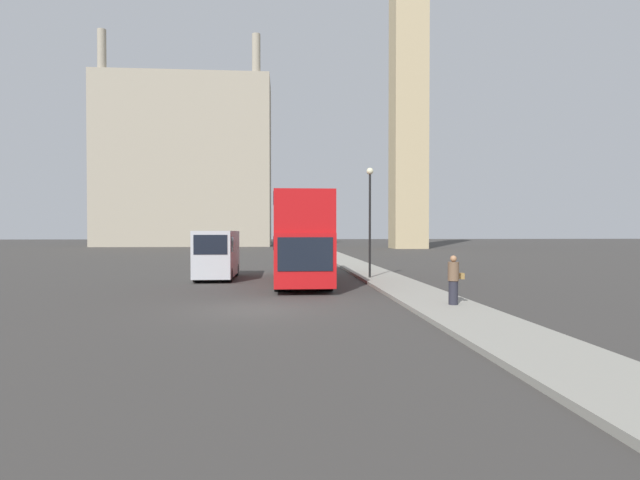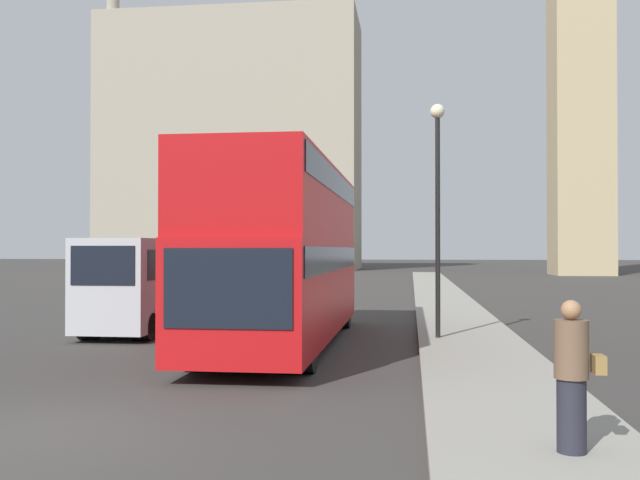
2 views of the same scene
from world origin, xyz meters
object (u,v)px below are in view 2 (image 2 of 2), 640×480
object	(u,v)px
red_double_decker_bus	(285,247)
pedestrian	(572,376)
white_van	(142,283)
street_lamp	(438,184)

from	to	relation	value
red_double_decker_bus	pedestrian	size ratio (longest dim) A/B	6.74
red_double_decker_bus	pedestrian	distance (m)	10.45
red_double_decker_bus	white_van	distance (m)	4.96
pedestrian	street_lamp	distance (m)	10.40
pedestrian	street_lamp	world-z (taller)	street_lamp
white_van	pedestrian	bearing A→B (deg)	-50.53
red_double_decker_bus	pedestrian	bearing A→B (deg)	-62.56
white_van	street_lamp	size ratio (longest dim) A/B	0.91
red_double_decker_bus	pedestrian	xyz separation A→B (m)	(4.77, -9.18, -1.43)
red_double_decker_bus	pedestrian	world-z (taller)	red_double_decker_bus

